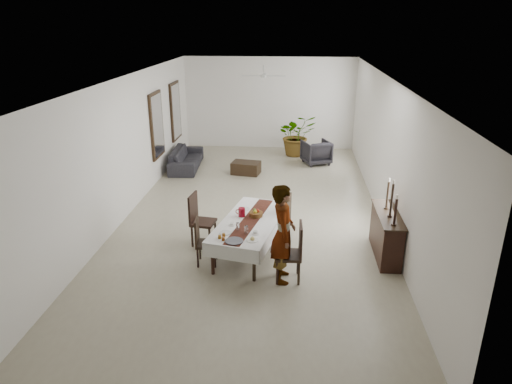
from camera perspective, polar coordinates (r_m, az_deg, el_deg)
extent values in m
cube|color=#B2AA8D|center=(11.15, -0.23, -2.49)|extent=(6.00, 12.00, 0.00)
cube|color=white|center=(10.30, -0.26, 14.07)|extent=(6.00, 12.00, 0.02)
cube|color=white|center=(16.46, 1.68, 11.01)|extent=(6.00, 0.02, 3.20)
cube|color=white|center=(5.14, -6.45, -12.61)|extent=(6.00, 0.02, 3.20)
cube|color=white|center=(11.28, -15.68, 5.61)|extent=(0.02, 12.00, 3.20)
cube|color=white|center=(10.77, 15.91, 4.89)|extent=(0.02, 12.00, 3.20)
cube|color=black|center=(9.03, -0.70, -3.75)|extent=(1.34, 2.32, 0.05)
cylinder|color=black|center=(8.45, -5.46, -8.30)|extent=(0.08, 0.08, 0.63)
cylinder|color=black|center=(8.21, -0.23, -9.14)|extent=(0.08, 0.08, 0.63)
cylinder|color=black|center=(10.18, -1.06, -2.90)|extent=(0.08, 0.08, 0.63)
cylinder|color=black|center=(9.98, 3.30, -3.44)|extent=(0.08, 0.08, 0.63)
cube|color=white|center=(9.02, -0.70, -3.60)|extent=(1.54, 2.51, 0.01)
cube|color=white|center=(9.24, -3.84, -3.93)|extent=(0.50, 2.29, 0.27)
cube|color=white|center=(8.94, 2.55, -4.77)|extent=(0.50, 2.29, 0.27)
cube|color=silver|center=(8.10, -3.23, -7.71)|extent=(1.05, 0.23, 0.27)
cube|color=silver|center=(10.10, 1.31, -1.65)|extent=(1.05, 0.23, 0.27)
cube|color=#592519|center=(9.02, -0.70, -3.56)|extent=(0.79, 2.28, 0.00)
cylinder|color=maroon|center=(9.17, -1.80, -2.54)|extent=(0.16, 0.16, 0.18)
torus|color=#99130B|center=(9.19, -2.25, -2.48)|extent=(0.11, 0.04, 0.11)
cylinder|color=white|center=(8.45, -1.22, -4.76)|extent=(0.06, 0.06, 0.15)
cylinder|color=white|center=(8.59, -2.30, -4.34)|extent=(0.06, 0.06, 0.15)
cylinder|color=silver|center=(8.47, -0.07, -5.08)|extent=(0.08, 0.08, 0.05)
cylinder|color=white|center=(8.47, -0.07, -5.21)|extent=(0.14, 0.14, 0.01)
cylinder|color=white|center=(8.82, -3.02, -4.00)|extent=(0.08, 0.08, 0.05)
cylinder|color=white|center=(8.83, -3.02, -4.13)|extent=(0.14, 0.14, 0.01)
cylinder|color=white|center=(8.23, -0.45, -6.02)|extent=(0.22, 0.22, 0.01)
sphere|color=#DAC16A|center=(8.22, -0.45, -5.87)|extent=(0.08, 0.08, 0.08)
cylinder|color=silver|center=(8.52, -3.85, -5.10)|extent=(0.22, 0.22, 0.01)
cylinder|color=white|center=(9.53, -1.45, -2.13)|extent=(0.22, 0.22, 0.01)
cylinder|color=#3D3D42|center=(8.20, -2.74, -6.14)|extent=(0.33, 0.33, 0.02)
cylinder|color=brown|center=(8.23, -4.12, -5.87)|extent=(0.06, 0.06, 0.07)
cylinder|color=brown|center=(8.31, -4.57, -5.62)|extent=(0.06, 0.06, 0.07)
cylinder|color=#975516|center=(8.37, -4.06, -5.40)|extent=(0.06, 0.06, 0.07)
cylinder|color=brown|center=(9.19, 0.00, -2.78)|extent=(0.27, 0.27, 0.09)
sphere|color=#A12310|center=(9.17, 0.19, -2.37)|extent=(0.08, 0.08, 0.08)
sphere|color=#537422|center=(9.19, -0.17, -2.30)|extent=(0.07, 0.07, 0.07)
sphere|color=gold|center=(9.12, -0.09, -2.50)|extent=(0.08, 0.08, 0.08)
cube|color=black|center=(8.20, 4.04, -7.90)|extent=(0.48, 0.48, 0.05)
cylinder|color=black|center=(8.17, 5.37, -10.12)|extent=(0.05, 0.05, 0.46)
cylinder|color=black|center=(8.50, 5.26, -8.81)|extent=(0.05, 0.05, 0.46)
cylinder|color=black|center=(8.16, 2.68, -10.09)|extent=(0.05, 0.05, 0.46)
cylinder|color=black|center=(8.49, 2.68, -8.77)|extent=(0.05, 0.05, 0.46)
cube|color=black|center=(8.06, 5.60, -5.95)|extent=(0.06, 0.46, 0.59)
cube|color=black|center=(9.57, 2.83, -3.61)|extent=(0.52, 0.52, 0.05)
cylinder|color=black|center=(9.48, 3.61, -5.50)|extent=(0.05, 0.05, 0.43)
cylinder|color=black|center=(9.79, 4.08, -4.60)|extent=(0.05, 0.05, 0.43)
cylinder|color=black|center=(9.55, 1.50, -5.24)|extent=(0.05, 0.05, 0.43)
cylinder|color=black|center=(9.87, 2.04, -4.35)|extent=(0.05, 0.05, 0.43)
cube|color=black|center=(9.41, 4.05, -2.08)|extent=(0.13, 0.44, 0.56)
cube|color=black|center=(8.76, -6.16, -6.47)|extent=(0.43, 0.43, 0.04)
cylinder|color=black|center=(9.03, -7.02, -7.21)|extent=(0.04, 0.04, 0.39)
cylinder|color=black|center=(8.75, -7.29, -8.21)|extent=(0.04, 0.04, 0.39)
cylinder|color=black|center=(8.99, -4.96, -7.25)|extent=(0.04, 0.04, 0.39)
cylinder|color=black|center=(8.71, -5.15, -8.25)|extent=(0.04, 0.04, 0.39)
cube|color=black|center=(8.67, -7.41, -4.86)|extent=(0.07, 0.40, 0.50)
cube|color=black|center=(9.49, -6.59, -3.80)|extent=(0.52, 0.52, 0.05)
cylinder|color=black|center=(9.81, -7.22, -4.60)|extent=(0.05, 0.05, 0.46)
cylinder|color=black|center=(9.50, -7.99, -5.55)|extent=(0.05, 0.05, 0.46)
cylinder|color=black|center=(9.70, -5.11, -4.83)|extent=(0.05, 0.05, 0.46)
cylinder|color=black|center=(9.38, -5.81, -5.80)|extent=(0.05, 0.05, 0.46)
cube|color=black|center=(9.43, -7.88, -1.93)|extent=(0.11, 0.46, 0.59)
imported|color=#999BA1|center=(8.00, 3.40, -5.23)|extent=(0.48, 0.69, 1.82)
cube|color=black|center=(9.35, 15.94, -5.21)|extent=(0.39, 1.46, 0.87)
cube|color=black|center=(9.17, 16.21, -2.68)|extent=(0.43, 1.51, 0.03)
cylinder|color=black|center=(8.68, 16.86, -3.90)|extent=(0.10, 0.10, 0.03)
cylinder|color=black|center=(8.58, 17.04, -2.34)|extent=(0.05, 0.05, 0.49)
cylinder|color=white|center=(8.47, 17.24, -0.59)|extent=(0.03, 0.03, 0.08)
cylinder|color=black|center=(9.02, 16.40, -2.88)|extent=(0.10, 0.10, 0.03)
cylinder|color=black|center=(8.90, 16.61, -0.93)|extent=(0.05, 0.05, 0.63)
cylinder|color=white|center=(8.78, 16.85, 1.22)|extent=(0.03, 0.03, 0.08)
cylinder|color=black|center=(9.38, 15.97, -1.92)|extent=(0.10, 0.10, 0.03)
cylinder|color=black|center=(9.27, 16.14, -0.32)|extent=(0.05, 0.05, 0.53)
cylinder|color=silver|center=(9.17, 16.33, 1.46)|extent=(0.03, 0.03, 0.08)
imported|color=#29272C|center=(14.53, -8.71, 4.17)|extent=(0.93, 2.11, 0.60)
imported|color=#2B282D|center=(14.89, 7.54, 4.96)|extent=(1.06, 1.07, 0.76)
cube|color=black|center=(13.83, -1.26, 3.04)|extent=(0.91, 0.69, 0.37)
imported|color=#2F5120|center=(15.70, 5.07, 7.12)|extent=(1.55, 1.44, 1.41)
cube|color=black|center=(13.29, -12.31, 8.15)|extent=(0.06, 1.05, 1.85)
cube|color=white|center=(13.28, -12.16, 8.15)|extent=(0.01, 0.90, 1.70)
cube|color=black|center=(15.27, -10.05, 9.92)|extent=(0.06, 1.05, 1.85)
cube|color=silver|center=(15.26, -9.92, 9.93)|extent=(0.01, 0.90, 1.70)
cylinder|color=beige|center=(13.29, 0.95, 15.18)|extent=(0.04, 0.04, 0.20)
cylinder|color=white|center=(13.31, 0.95, 14.32)|extent=(0.16, 0.16, 0.08)
cube|color=silver|center=(13.66, 1.06, 14.49)|extent=(0.10, 0.55, 0.01)
cube|color=white|center=(12.96, 0.84, 14.14)|extent=(0.10, 0.55, 0.01)
cube|color=silver|center=(13.29, 2.50, 14.29)|extent=(0.55, 0.10, 0.01)
cube|color=silver|center=(13.34, -0.60, 14.34)|extent=(0.55, 0.10, 0.01)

